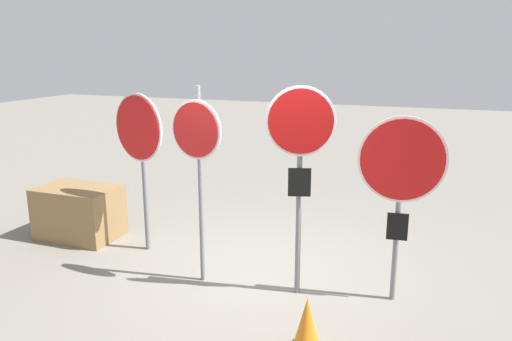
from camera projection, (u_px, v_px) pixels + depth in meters
ground_plane at (261, 277)px, 6.33m from camera, size 40.00×40.00×0.00m
stop_sign_0 at (139, 139)px, 6.79m from camera, size 0.90×0.32×2.25m
stop_sign_1 at (197, 145)px, 5.81m from camera, size 0.69×0.17×2.41m
stop_sign_2 at (300, 144)px, 5.46m from camera, size 0.74×0.26×2.44m
stop_sign_3 at (401, 172)px, 5.37m from camera, size 0.94×0.17×2.14m
traffic_cone_0 at (307, 327)px, 4.67m from camera, size 0.35×0.35×0.58m
storage_crate at (79, 212)px, 7.59m from camera, size 1.18×0.79×0.79m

